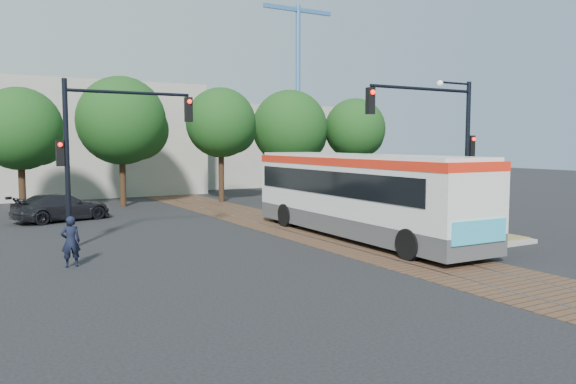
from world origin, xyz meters
The scene contains 11 objects.
ground centered at (0.00, 0.00, 0.00)m, with size 120.00×120.00×0.00m, color black.
trackbed centered at (0.00, 4.00, 0.01)m, with size 3.60×40.00×0.02m.
tree_row centered at (1.21, 16.42, 4.85)m, with size 26.40×5.60×7.67m.
warehouses centered at (-0.53, 28.75, 3.81)m, with size 40.00×13.00×8.00m.
crane centered at (18.00, 34.00, 10.88)m, with size 8.00×0.50×18.00m.
city_bus centered at (0.95, 0.96, 1.85)m, with size 2.96×12.45×3.31m.
traffic_island centered at (4.82, -0.90, 0.33)m, with size 2.20×5.20×1.13m.
signal_pole_main centered at (3.86, -0.81, 4.16)m, with size 5.49×0.46×6.00m.
signal_pole_left centered at (-8.37, 4.00, 3.86)m, with size 4.99×0.34×6.00m.
officer centered at (-9.93, 0.93, 0.78)m, with size 0.57×0.37×1.56m, color black.
parked_car centered at (-8.63, 11.89, 0.67)m, with size 1.88×4.62×1.34m, color black.
Camera 1 is at (-12.63, -16.92, 3.76)m, focal length 35.00 mm.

